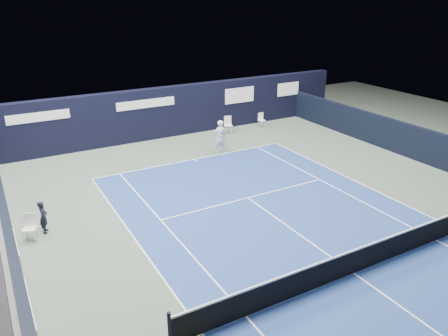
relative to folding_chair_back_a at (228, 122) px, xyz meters
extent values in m
plane|color=#4A584F|center=(-4.07, -13.25, -0.72)|extent=(48.00, 48.00, 0.00)
cube|color=navy|center=(-4.07, -15.25, -0.72)|extent=(10.97, 23.77, 0.01)
cube|color=black|center=(6.43, -9.25, 0.18)|extent=(0.30, 22.00, 1.80)
cube|color=silver|center=(-0.05, -0.14, -0.22)|extent=(0.59, 0.58, 0.05)
cube|color=silver|center=(0.02, 0.06, 0.08)|extent=(0.47, 0.18, 0.57)
cylinder|color=silver|center=(0.21, -0.02, -0.47)|extent=(0.03, 0.03, 0.50)
cylinder|color=silver|center=(-0.18, 0.10, -0.47)|extent=(0.03, 0.03, 0.50)
cylinder|color=silver|center=(0.09, -0.39, -0.47)|extent=(0.03, 0.03, 0.50)
cylinder|color=silver|center=(-0.30, -0.27, -0.47)|extent=(0.03, 0.03, 0.50)
cube|color=white|center=(0.03, 0.08, 0.17)|extent=(0.40, 0.20, 0.37)
cube|color=white|center=(2.66, 0.01, -0.29)|extent=(0.42, 0.40, 0.04)
cube|color=white|center=(2.66, 0.20, -0.04)|extent=(0.41, 0.04, 0.49)
cylinder|color=white|center=(2.84, 0.17, -0.51)|extent=(0.02, 0.02, 0.43)
cylinder|color=white|center=(2.49, 0.18, -0.51)|extent=(0.02, 0.02, 0.43)
cylinder|color=white|center=(2.83, -0.16, -0.51)|extent=(0.02, 0.02, 0.43)
cylinder|color=white|center=(2.48, -0.15, -0.51)|extent=(0.02, 0.02, 0.43)
cube|color=white|center=(-12.87, -7.90, -0.26)|extent=(0.58, 0.57, 0.04)
cube|color=white|center=(-12.79, -7.72, 0.02)|extent=(0.42, 0.21, 0.53)
cylinder|color=white|center=(-12.62, -7.82, -0.49)|extent=(0.03, 0.03, 0.47)
cylinder|color=white|center=(-12.97, -7.66, -0.49)|extent=(0.03, 0.03, 0.47)
cylinder|color=white|center=(-12.77, -8.14, -0.49)|extent=(0.03, 0.03, 0.47)
cylinder|color=white|center=(-13.12, -7.99, -0.49)|extent=(0.03, 0.03, 0.47)
imported|color=black|center=(-12.31, -7.55, -0.08)|extent=(0.40, 0.52, 1.27)
cube|color=white|center=(-4.07, -3.36, -0.71)|extent=(10.97, 0.06, 0.00)
cube|color=white|center=(-9.55, -15.25, -0.71)|extent=(0.06, 23.77, 0.00)
cube|color=white|center=(0.05, -15.25, -0.71)|extent=(0.06, 23.77, 0.00)
cube|color=white|center=(-8.18, -15.25, -0.71)|extent=(0.06, 23.77, 0.00)
cube|color=white|center=(-4.07, -8.85, -0.71)|extent=(8.23, 0.06, 0.00)
cube|color=white|center=(-4.07, -15.25, -0.71)|extent=(0.06, 12.80, 0.00)
cube|color=white|center=(-4.07, -3.51, -0.71)|extent=(0.06, 0.30, 0.00)
cylinder|color=black|center=(-10.47, -15.25, -0.17)|extent=(0.10, 0.10, 1.10)
cube|color=black|center=(-4.07, -15.25, -0.26)|extent=(12.80, 0.03, 0.86)
cube|color=white|center=(-4.07, -15.25, 0.19)|extent=(12.80, 0.05, 0.06)
cube|color=black|center=(-4.07, 1.25, 0.83)|extent=(26.00, 0.60, 3.10)
cube|color=silver|center=(-11.07, 0.93, 1.58)|extent=(3.20, 0.02, 0.50)
cube|color=silver|center=(-5.07, 0.93, 1.58)|extent=(3.60, 0.02, 0.50)
cube|color=silver|center=(1.43, 0.93, 1.38)|extent=(2.20, 0.02, 1.00)
cube|color=silver|center=(5.43, 0.93, 1.38)|extent=(1.80, 0.02, 0.90)
cube|color=black|center=(-13.57, -9.25, -0.12)|extent=(0.30, 22.00, 1.20)
cube|color=silver|center=(-13.40, -12.75, -0.12)|extent=(0.02, 2.40, 0.45)
cube|color=silver|center=(-13.40, -9.25, -0.12)|extent=(0.02, 2.00, 0.45)
imported|color=white|center=(-2.28, -3.05, 0.21)|extent=(0.72, 0.52, 1.87)
cylinder|color=black|center=(-2.43, -3.35, 0.33)|extent=(0.03, 0.29, 0.13)
torus|color=black|center=(-2.43, -3.60, 0.43)|extent=(0.30, 0.13, 0.29)
camera|label=1|loc=(-13.53, -23.45, 7.73)|focal=35.00mm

